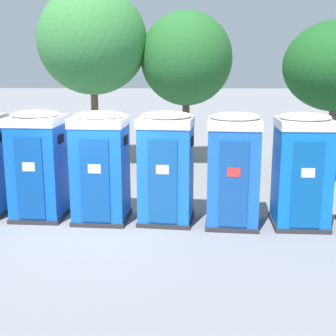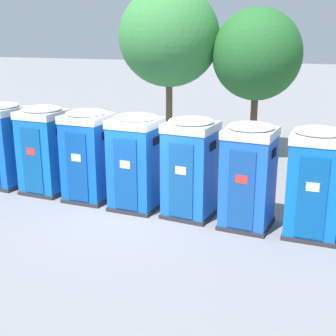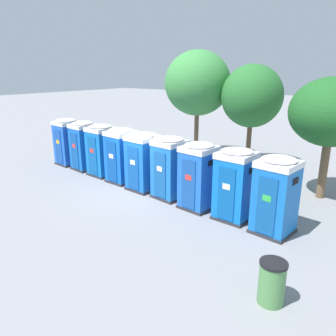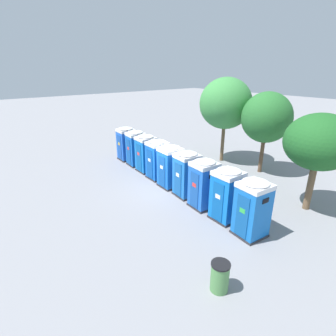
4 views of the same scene
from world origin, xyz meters
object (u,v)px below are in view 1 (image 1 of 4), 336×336
Objects in this scene: portapotty_5 at (166,167)px; street_tree_1 at (186,59)px; portapotty_4 at (101,166)px; portapotty_7 at (302,170)px; street_tree_0 at (92,41)px; portapotty_6 at (233,169)px; portapotty_3 at (38,164)px.

street_tree_1 reaches higher than portapotty_5.
street_tree_1 is at bearing 72.18° from portapotty_4.
portapotty_5 is 6.84m from street_tree_1.
portapotty_7 is (4.49, -0.27, 0.00)m from portapotty_4.
portapotty_4 is 6.91m from street_tree_0.
street_tree_0 is at bearing 113.68° from portapotty_5.
street_tree_1 is (-0.96, 6.57, 2.45)m from portapotty_6.
street_tree_0 is at bearing 87.07° from portapotty_3.
portapotty_5 is at bearing -4.02° from portapotty_3.
street_tree_1 is at bearing 60.21° from portapotty_3.
portapotty_6 is 7.08m from street_tree_1.
portapotty_7 is (1.50, -0.02, -0.00)m from portapotty_6.
street_tree_0 is 3.28m from street_tree_1.
portapotty_3 and portapotty_6 have the same top height.
portapotty_5 is 1.00× the size of portapotty_7.
portapotty_7 is 0.41× the size of street_tree_0.
portapotty_3 is at bearing 173.56° from portapotty_4.
portapotty_4 is at bearing 178.40° from portapotty_5.
portapotty_4 and portapotty_7 have the same top height.
street_tree_0 reaches higher than portapotty_5.
portapotty_6 is at bearing -4.80° from portapotty_4.
street_tree_1 is at bearing 110.45° from portapotty_7.
portapotty_4 is at bearing -107.82° from street_tree_1.
portapotty_3 and portapotty_5 have the same top height.
street_tree_0 is at bearing -175.87° from street_tree_1.
street_tree_0 is 1.15× the size of street_tree_1.
portapotty_6 is 1.50m from portapotty_7.
street_tree_1 is (0.53, 6.37, 2.45)m from portapotty_5.
portapotty_3 is 7.50m from street_tree_1.
portapotty_7 is at bearing -3.50° from portapotty_4.
portapotty_3 is 3.00m from portapotty_5.
portapotty_3 is 1.00× the size of portapotty_6.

